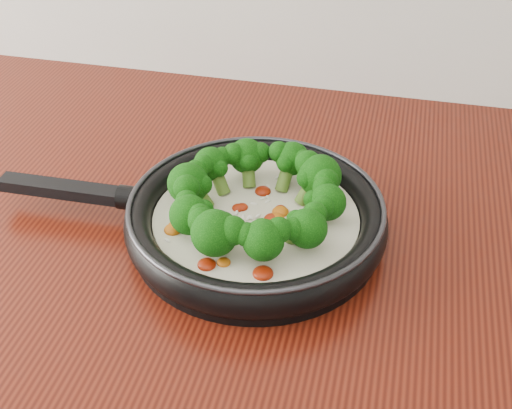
# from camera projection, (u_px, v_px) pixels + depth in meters

# --- Properties ---
(skillet) EXTENTS (0.50, 0.33, 0.09)m
(skillet) POSITION_uv_depth(u_px,v_px,m) (253.00, 214.00, 0.80)
(skillet) COLOR black
(skillet) RESTS_ON counter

